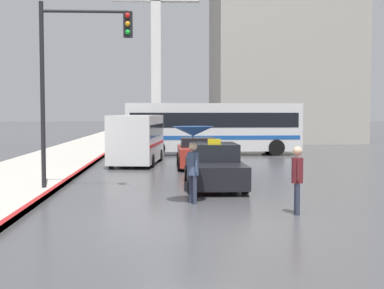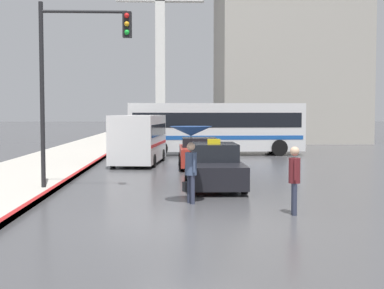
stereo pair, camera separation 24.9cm
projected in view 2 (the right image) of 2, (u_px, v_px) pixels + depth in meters
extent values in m
plane|color=#424244|center=(191.00, 224.00, 12.18)|extent=(300.00, 300.00, 0.00)
cube|color=maroon|center=(3.00, 222.00, 12.02)|extent=(0.16, 120.00, 0.16)
cube|color=black|center=(214.00, 171.00, 18.35)|extent=(1.80, 4.80, 0.73)
cube|color=black|center=(213.00, 152.00, 18.55)|extent=(1.58, 2.16, 0.59)
cylinder|color=black|center=(244.00, 184.00, 16.91)|extent=(0.20, 0.60, 0.60)
cylinder|color=black|center=(190.00, 184.00, 16.85)|extent=(0.20, 0.60, 0.60)
cylinder|color=black|center=(234.00, 173.00, 19.88)|extent=(0.20, 0.60, 0.60)
cylinder|color=black|center=(188.00, 173.00, 19.81)|extent=(0.20, 0.60, 0.60)
cube|color=yellow|center=(214.00, 141.00, 18.29)|extent=(0.44, 0.16, 0.16)
cube|color=#A52D23|center=(199.00, 155.00, 24.85)|extent=(1.80, 4.25, 0.80)
cube|color=black|center=(199.00, 142.00, 25.03)|extent=(1.58, 1.91, 0.41)
cylinder|color=black|center=(220.00, 164.00, 23.58)|extent=(0.20, 0.60, 0.60)
cylinder|color=black|center=(182.00, 164.00, 23.52)|extent=(0.20, 0.60, 0.60)
cylinder|color=black|center=(215.00, 159.00, 26.21)|extent=(0.20, 0.60, 0.60)
cylinder|color=black|center=(181.00, 159.00, 26.15)|extent=(0.20, 0.60, 0.60)
cube|color=silver|center=(139.00, 138.00, 26.51)|extent=(2.59, 5.78, 2.26)
cube|color=black|center=(139.00, 130.00, 26.48)|extent=(2.57, 5.34, 0.58)
cube|color=red|center=(139.00, 144.00, 26.52)|extent=(2.59, 5.56, 0.14)
cylinder|color=black|center=(153.00, 161.00, 24.83)|extent=(0.27, 0.65, 0.63)
cylinder|color=black|center=(113.00, 161.00, 24.96)|extent=(0.27, 0.65, 0.63)
cylinder|color=black|center=(162.00, 155.00, 28.17)|extent=(0.27, 0.65, 0.63)
cylinder|color=black|center=(127.00, 155.00, 28.30)|extent=(0.27, 0.65, 0.63)
cube|color=silver|center=(216.00, 127.00, 32.52)|extent=(10.56, 2.77, 2.85)
cube|color=black|center=(216.00, 120.00, 32.49)|extent=(10.03, 2.78, 0.87)
cube|color=#194C9E|center=(215.00, 137.00, 32.55)|extent=(10.24, 2.79, 0.24)
cylinder|color=black|center=(271.00, 145.00, 34.02)|extent=(0.97, 0.31, 0.96)
cylinder|color=black|center=(279.00, 148.00, 31.63)|extent=(0.97, 0.31, 0.96)
cylinder|color=black|center=(159.00, 146.00, 33.57)|extent=(0.97, 0.31, 0.96)
cylinder|color=black|center=(160.00, 148.00, 31.18)|extent=(0.97, 0.31, 0.96)
cylinder|color=#2D3347|center=(193.00, 190.00, 14.85)|extent=(0.16, 0.16, 0.80)
cylinder|color=#2D3347|center=(189.00, 189.00, 15.05)|extent=(0.16, 0.16, 0.80)
cylinder|color=#3D4C6B|center=(191.00, 164.00, 14.91)|extent=(0.43, 0.43, 0.63)
sphere|color=#DBAD89|center=(191.00, 147.00, 14.88)|extent=(0.23, 0.23, 0.23)
cylinder|color=#3D4C6B|center=(194.00, 163.00, 14.72)|extent=(0.09, 0.09, 0.54)
cylinder|color=#3D4C6B|center=(188.00, 162.00, 15.09)|extent=(0.09, 0.09, 0.54)
cone|color=navy|center=(191.00, 131.00, 14.85)|extent=(1.18, 1.18, 0.27)
cylinder|color=black|center=(191.00, 144.00, 14.87)|extent=(0.02, 0.02, 0.70)
cube|color=#262628|center=(185.00, 187.00, 15.18)|extent=(0.16, 0.20, 0.28)
cylinder|color=#2D3347|center=(294.00, 198.00, 13.42)|extent=(0.13, 0.13, 0.79)
cylinder|color=#2D3347|center=(295.00, 200.00, 13.20)|extent=(0.13, 0.13, 0.79)
cylinder|color=maroon|center=(294.00, 170.00, 13.26)|extent=(0.32, 0.32, 0.63)
sphere|color=#DBAD89|center=(295.00, 151.00, 13.24)|extent=(0.23, 0.23, 0.23)
cylinder|color=maroon|center=(294.00, 168.00, 13.44)|extent=(0.08, 0.08, 0.53)
cylinder|color=maroon|center=(295.00, 169.00, 13.08)|extent=(0.08, 0.08, 0.53)
cylinder|color=black|center=(42.00, 98.00, 16.94)|extent=(0.14, 0.14, 6.03)
cylinder|color=black|center=(84.00, 12.00, 16.83)|extent=(2.71, 0.10, 0.10)
cube|color=black|center=(127.00, 25.00, 16.91)|extent=(0.28, 0.28, 0.80)
sphere|color=red|center=(127.00, 16.00, 16.73)|extent=(0.16, 0.16, 0.16)
sphere|color=orange|center=(127.00, 24.00, 16.75)|extent=(0.16, 0.16, 0.16)
sphere|color=green|center=(127.00, 32.00, 16.76)|extent=(0.16, 0.16, 0.16)
cube|color=white|center=(160.00, 41.00, 49.38)|extent=(0.90, 0.90, 18.38)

